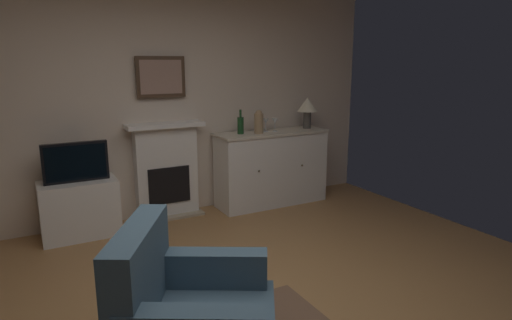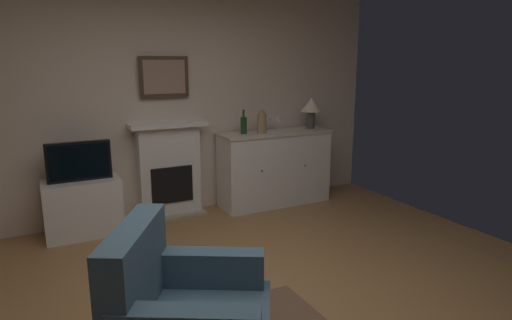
% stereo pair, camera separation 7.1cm
% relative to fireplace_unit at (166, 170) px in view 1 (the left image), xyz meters
% --- Properties ---
extents(wall_rear, '(5.76, 0.06, 2.82)m').
position_rel_fireplace_unit_xyz_m(wall_rear, '(-0.11, 0.13, 0.86)').
color(wall_rear, beige).
rests_on(wall_rear, ground_plane).
extents(fireplace_unit, '(0.87, 0.30, 1.10)m').
position_rel_fireplace_unit_xyz_m(fireplace_unit, '(0.00, 0.00, 0.00)').
color(fireplace_unit, white).
rests_on(fireplace_unit, ground_plane).
extents(framed_picture, '(0.55, 0.04, 0.45)m').
position_rel_fireplace_unit_xyz_m(framed_picture, '(0.00, 0.05, 1.05)').
color(framed_picture, '#473323').
extents(sideboard_cabinet, '(1.42, 0.49, 0.93)m').
position_rel_fireplace_unit_xyz_m(sideboard_cabinet, '(1.30, -0.18, -0.08)').
color(sideboard_cabinet, white).
rests_on(sideboard_cabinet, ground_plane).
extents(table_lamp, '(0.26, 0.26, 0.40)m').
position_rel_fireplace_unit_xyz_m(table_lamp, '(1.83, -0.18, 0.66)').
color(table_lamp, '#4C4742').
rests_on(table_lamp, sideboard_cabinet).
extents(wine_bottle, '(0.08, 0.08, 0.29)m').
position_rel_fireplace_unit_xyz_m(wine_bottle, '(0.88, -0.16, 0.49)').
color(wine_bottle, '#193F1E').
rests_on(wine_bottle, sideboard_cabinet).
extents(wine_glass_left, '(0.07, 0.07, 0.16)m').
position_rel_fireplace_unit_xyz_m(wine_glass_left, '(1.23, -0.15, 0.50)').
color(wine_glass_left, silver).
rests_on(wine_glass_left, sideboard_cabinet).
extents(wine_glass_center, '(0.07, 0.07, 0.16)m').
position_rel_fireplace_unit_xyz_m(wine_glass_center, '(1.34, -0.19, 0.50)').
color(wine_glass_center, silver).
rests_on(wine_glass_center, sideboard_cabinet).
extents(vase_decorative, '(0.11, 0.11, 0.28)m').
position_rel_fireplace_unit_xyz_m(vase_decorative, '(1.09, -0.23, 0.52)').
color(vase_decorative, '#9E7F5B').
rests_on(vase_decorative, sideboard_cabinet).
extents(tv_cabinet, '(0.75, 0.42, 0.59)m').
position_rel_fireplace_unit_xyz_m(tv_cabinet, '(-0.97, -0.16, -0.25)').
color(tv_cabinet, white).
rests_on(tv_cabinet, ground_plane).
extents(tv_set, '(0.62, 0.07, 0.40)m').
position_rel_fireplace_unit_xyz_m(tv_set, '(-0.98, -0.19, 0.24)').
color(tv_set, black).
rests_on(tv_set, tv_cabinet).
extents(armchair, '(1.08, 1.06, 0.92)m').
position_rel_fireplace_unit_xyz_m(armchair, '(-0.71, -2.70, -0.17)').
color(armchair, '#3F596B').
rests_on(armchair, ground_plane).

